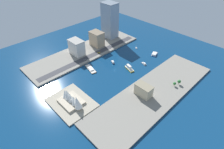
{
  "coord_description": "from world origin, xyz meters",
  "views": [
    {
      "loc": [
        -185.96,
        186.53,
        191.99
      ],
      "look_at": [
        -9.31,
        14.85,
        2.68
      ],
      "focal_mm": 29.4,
      "sensor_mm": 36.0,
      "label": 1
    }
  ],
  "objects": [
    {
      "name": "van_white",
      "position": [
        64.18,
        -54.86,
        3.57
      ],
      "size": [
        1.97,
        4.29,
        1.62
      ],
      "color": "black",
      "rests_on": "road_strip"
    },
    {
      "name": "taxi_yellow_cab",
      "position": [
        59.75,
        -15.55,
        3.58
      ],
      "size": [
        2.19,
        4.57,
        1.62
      ],
      "color": "black",
      "rests_on": "road_strip"
    },
    {
      "name": "sedan_silver",
      "position": [
        58.91,
        20.46,
        3.56
      ],
      "size": [
        2.17,
        4.44,
        1.6
      ],
      "color": "black",
      "rests_on": "road_strip"
    },
    {
      "name": "patrol_launch_navy",
      "position": [
        18.33,
        -14.14,
        1.56
      ],
      "size": [
        12.03,
        8.0,
        4.05
      ],
      "color": "#1E284C",
      "rests_on": "ground_plane"
    },
    {
      "name": "apartment_midrise_tan",
      "position": [
        87.23,
        -34.55,
        17.68
      ],
      "size": [
        28.74,
        21.27,
        30.04
      ],
      "color": "tan",
      "rests_on": "quay_east"
    },
    {
      "name": "ferry_yellow_fast",
      "position": [
        -16.7,
        -20.61,
        2.65
      ],
      "size": [
        22.61,
        12.59,
        7.33
      ],
      "color": "yellow",
      "rests_on": "ground_plane"
    },
    {
      "name": "sailboat_small_white",
      "position": [
        22.6,
        -87.77,
        0.96
      ],
      "size": [
        7.58,
        5.36,
        11.75
      ],
      "color": "white",
      "rests_on": "ground_plane"
    },
    {
      "name": "opera_landmark",
      "position": [
        -15.98,
        100.67,
        9.65
      ],
      "size": [
        42.51,
        27.83,
        21.88
      ],
      "color": "#BCAD93",
      "rests_on": "peninsula_point"
    },
    {
      "name": "road_strip",
      "position": [
        62.48,
        0.0,
        2.71
      ],
      "size": [
        12.7,
        228.0,
        0.15
      ],
      "primitive_type": "cube",
      "color": "#38383D",
      "rests_on": "quay_east"
    },
    {
      "name": "yacht_sleek_gray",
      "position": [
        -25.64,
        -51.98,
        1.28
      ],
      "size": [
        11.73,
        7.43,
        3.56
      ],
      "color": "#999EA3",
      "rests_on": "ground_plane"
    },
    {
      "name": "catamaran_blue",
      "position": [
        -19.02,
        -93.63,
        1.52
      ],
      "size": [
        15.16,
        20.42,
        3.83
      ],
      "color": "blue",
      "rests_on": "ground_plane"
    },
    {
      "name": "quay_west",
      "position": [
        -84.36,
        0.0,
        1.32
      ],
      "size": [
        70.0,
        240.0,
        2.63
      ],
      "primitive_type": "cube",
      "color": "gray",
      "rests_on": "ground_plane"
    },
    {
      "name": "park_tree_cluster",
      "position": [
        -99.75,
        -40.11,
        7.75
      ],
      "size": [
        7.94,
        13.4,
        8.2
      ],
      "color": "brown",
      "rests_on": "quay_west"
    },
    {
      "name": "hotel_broad_white",
      "position": [
        87.63,
        16.62,
        17.27
      ],
      "size": [
        30.71,
        20.62,
        29.21
      ],
      "color": "silver",
      "rests_on": "quay_east"
    },
    {
      "name": "quay_east",
      "position": [
        84.36,
        0.0,
        1.32
      ],
      "size": [
        70.0,
        240.0,
        2.63
      ],
      "primitive_type": "cube",
      "color": "gray",
      "rests_on": "ground_plane"
    },
    {
      "name": "ground_plane",
      "position": [
        0.0,
        0.0,
        0.0
      ],
      "size": [
        440.0,
        440.0,
        0.0
      ],
      "primitive_type": "plane",
      "color": "navy"
    },
    {
      "name": "tower_tall_glass",
      "position": [
        99.11,
        -83.6,
        40.87
      ],
      "size": [
        32.77,
        26.48,
        76.4
      ],
      "color": "#8C9EB2",
      "rests_on": "quay_east"
    },
    {
      "name": "peninsula_point",
      "position": [
        -14.46,
        100.67,
        1.0
      ],
      "size": [
        65.45,
        50.88,
        2.0
      ],
      "primitive_type": "cube",
      "color": "#A89E89",
      "rests_on": "ground_plane"
    },
    {
      "name": "traffic_light_waterfront",
      "position": [
        54.75,
        -12.91,
        6.98
      ],
      "size": [
        0.36,
        0.36,
        6.5
      ],
      "color": "black",
      "rests_on": "quay_east"
    },
    {
      "name": "office_block_beige",
      "position": [
        -76.5,
        16.03,
        11.51
      ],
      "size": [
        25.33,
        15.11,
        17.69
      ],
      "color": "#C6B793",
      "rests_on": "quay_west"
    },
    {
      "name": "barge_flat_brown",
      "position": [
        30.65,
        29.15,
        1.13
      ],
      "size": [
        31.04,
        15.67,
        3.07
      ],
      "color": "brown",
      "rests_on": "ground_plane"
    }
  ]
}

